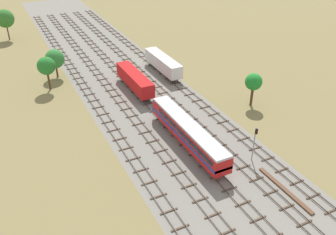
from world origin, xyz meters
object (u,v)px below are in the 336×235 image
Objects in this scene: diesel_railcar_centre_left_nearest at (188,132)px; freight_boxcar_centre_left_near at (135,79)px; signal_post_nearest at (255,140)px; freight_boxcar_centre_right_mid at (163,63)px.

diesel_railcar_centre_left_nearest is 1.46× the size of freight_boxcar_centre_left_near.
signal_post_nearest reaches higher than freight_boxcar_centre_left_near.
diesel_railcar_centre_left_nearest is at bearing -108.13° from freight_boxcar_centre_right_mid.
freight_boxcar_centre_left_near is at bearing 89.98° from diesel_railcar_centre_left_nearest.
signal_post_nearest is (6.82, -7.64, 0.97)m from diesel_railcar_centre_left_nearest.
signal_post_nearest is at bearing -77.15° from freight_boxcar_centre_left_near.
signal_post_nearest reaches higher than diesel_railcar_centre_left_nearest.
freight_boxcar_centre_left_near is 30.68m from signal_post_nearest.
diesel_railcar_centre_left_nearest is 22.25m from freight_boxcar_centre_left_near.
diesel_railcar_centre_left_nearest is 3.63× the size of signal_post_nearest.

